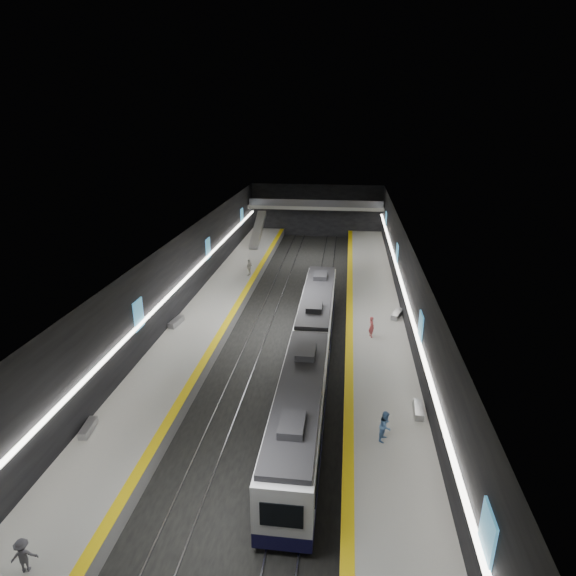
# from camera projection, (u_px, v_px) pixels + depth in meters

# --- Properties ---
(ground) EXTENTS (70.00, 70.00, 0.00)m
(ground) POSITION_uv_depth(u_px,v_px,m) (289.00, 331.00, 42.46)
(ground) COLOR black
(ground) RESTS_ON ground
(ceiling) EXTENTS (20.00, 70.00, 0.04)m
(ceiling) POSITION_uv_depth(u_px,v_px,m) (289.00, 243.00, 39.71)
(ceiling) COLOR beige
(ceiling) RESTS_ON wall_left
(wall_left) EXTENTS (0.04, 70.00, 8.00)m
(wall_left) POSITION_uv_depth(u_px,v_px,m) (176.00, 284.00, 42.24)
(wall_left) COLOR black
(wall_left) RESTS_ON ground
(wall_right) EXTENTS (0.04, 70.00, 8.00)m
(wall_right) POSITION_uv_depth(u_px,v_px,m) (408.00, 294.00, 39.92)
(wall_right) COLOR black
(wall_right) RESTS_ON ground
(wall_back) EXTENTS (20.00, 0.04, 8.00)m
(wall_back) POSITION_uv_depth(u_px,v_px,m) (316.00, 211.00, 73.70)
(wall_back) COLOR black
(wall_back) RESTS_ON ground
(platform_left) EXTENTS (5.00, 70.00, 1.00)m
(platform_left) POSITION_uv_depth(u_px,v_px,m) (206.00, 322.00, 43.15)
(platform_left) COLOR slate
(platform_left) RESTS_ON ground
(tile_surface_left) EXTENTS (5.00, 70.00, 0.02)m
(tile_surface_left) POSITION_uv_depth(u_px,v_px,m) (206.00, 317.00, 42.98)
(tile_surface_left) COLOR #9C9C97
(tile_surface_left) RESTS_ON platform_left
(tactile_strip_left) EXTENTS (0.60, 70.00, 0.02)m
(tactile_strip_left) POSITION_uv_depth(u_px,v_px,m) (230.00, 318.00, 42.72)
(tactile_strip_left) COLOR yellow
(tactile_strip_left) RESTS_ON platform_left
(platform_right) EXTENTS (5.00, 70.00, 1.00)m
(platform_right) POSITION_uv_depth(u_px,v_px,m) (375.00, 331.00, 41.42)
(platform_right) COLOR slate
(platform_right) RESTS_ON ground
(tile_surface_right) EXTENTS (5.00, 70.00, 0.02)m
(tile_surface_right) POSITION_uv_depth(u_px,v_px,m) (375.00, 325.00, 41.24)
(tile_surface_right) COLOR #9C9C97
(tile_surface_right) RESTS_ON platform_right
(tactile_strip_right) EXTENTS (0.60, 70.00, 0.02)m
(tactile_strip_right) POSITION_uv_depth(u_px,v_px,m) (350.00, 324.00, 41.49)
(tactile_strip_right) COLOR yellow
(tactile_strip_right) RESTS_ON platform_right
(rails) EXTENTS (6.52, 70.00, 0.12)m
(rails) POSITION_uv_depth(u_px,v_px,m) (289.00, 331.00, 42.44)
(rails) COLOR gray
(rails) RESTS_ON ground
(train) EXTENTS (2.69, 30.05, 3.60)m
(train) POSITION_uv_depth(u_px,v_px,m) (310.00, 352.00, 34.11)
(train) COLOR #110F39
(train) RESTS_ON ground
(ad_posters) EXTENTS (19.94, 53.50, 2.20)m
(ad_posters) POSITION_uv_depth(u_px,v_px,m) (290.00, 279.00, 41.84)
(ad_posters) COLOR teal
(ad_posters) RESTS_ON wall_left
(cove_light_left) EXTENTS (0.25, 68.60, 0.12)m
(cove_light_left) POSITION_uv_depth(u_px,v_px,m) (178.00, 286.00, 42.28)
(cove_light_left) COLOR white
(cove_light_left) RESTS_ON wall_left
(cove_light_right) EXTENTS (0.25, 68.60, 0.12)m
(cove_light_right) POSITION_uv_depth(u_px,v_px,m) (405.00, 296.00, 40.02)
(cove_light_right) COLOR white
(cove_light_right) RESTS_ON wall_right
(mezzanine_bridge) EXTENTS (20.00, 3.00, 1.50)m
(mezzanine_bridge) POSITION_uv_depth(u_px,v_px,m) (316.00, 206.00, 71.41)
(mezzanine_bridge) COLOR gray
(mezzanine_bridge) RESTS_ON wall_left
(escalator) EXTENTS (1.20, 7.50, 3.92)m
(escalator) POSITION_uv_depth(u_px,v_px,m) (258.00, 230.00, 66.56)
(escalator) COLOR #99999E
(escalator) RESTS_ON platform_left
(bench_left_near) EXTENTS (0.68, 1.80, 0.43)m
(bench_left_near) POSITION_uv_depth(u_px,v_px,m) (88.00, 428.00, 27.47)
(bench_left_near) COLOR #99999E
(bench_left_near) RESTS_ON platform_left
(bench_left_far) EXTENTS (0.84, 2.08, 0.49)m
(bench_left_far) POSITION_uv_depth(u_px,v_px,m) (176.00, 322.00, 41.27)
(bench_left_far) COLOR #99999E
(bench_left_far) RESTS_ON platform_left
(bench_right_near) EXTENTS (0.63, 1.84, 0.44)m
(bench_right_near) POSITION_uv_depth(u_px,v_px,m) (419.00, 410.00, 29.12)
(bench_right_near) COLOR #99999E
(bench_right_near) RESTS_ON platform_right
(bench_right_far) EXTENTS (1.29, 2.12, 0.50)m
(bench_right_far) POSITION_uv_depth(u_px,v_px,m) (397.00, 314.00, 42.83)
(bench_right_far) COLOR #99999E
(bench_right_far) RESTS_ON platform_right
(passenger_right_a) EXTENTS (0.63, 0.75, 1.75)m
(passenger_right_a) POSITION_uv_depth(u_px,v_px,m) (371.00, 327.00, 38.84)
(passenger_right_a) COLOR #B74448
(passenger_right_a) RESTS_ON platform_right
(passenger_right_b) EXTENTS (0.98, 1.08, 1.80)m
(passenger_right_b) POSITION_uv_depth(u_px,v_px,m) (386.00, 426.00, 26.52)
(passenger_right_b) COLOR #527CB2
(passenger_right_b) RESTS_ON platform_right
(passenger_left_a) EXTENTS (0.78, 1.20, 1.89)m
(passenger_left_a) POSITION_uv_depth(u_px,v_px,m) (249.00, 267.00, 53.51)
(passenger_left_a) COLOR beige
(passenger_left_a) RESTS_ON platform_left
(passenger_left_b) EXTENTS (1.13, 0.90, 1.53)m
(passenger_left_b) POSITION_uv_depth(u_px,v_px,m) (23.00, 556.00, 18.92)
(passenger_left_b) COLOR #42424A
(passenger_left_b) RESTS_ON platform_left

